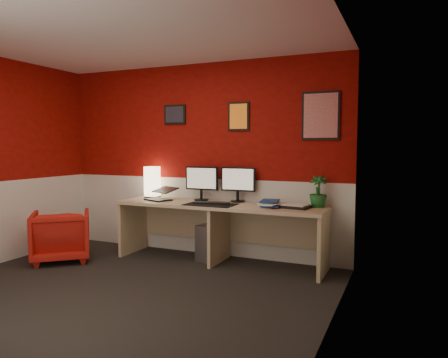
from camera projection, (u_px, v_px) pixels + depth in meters
ground at (117, 294)px, 4.06m from camera, size 4.00×3.50×0.01m
ceiling at (112, 29)px, 3.86m from camera, size 4.00×3.50×0.01m
wall_back at (199, 160)px, 5.56m from camera, size 4.00×0.01×2.50m
wall_right at (330, 170)px, 3.16m from camera, size 0.01×3.50×2.50m
wainscot_back at (199, 216)px, 5.61m from camera, size 4.00×0.01×1.00m
wainscot_right at (327, 268)px, 3.22m from camera, size 0.01×3.50×1.00m
desk at (219, 233)px, 5.13m from camera, size 2.60×0.65×0.73m
shoji_lamp at (152, 183)px, 5.69m from camera, size 0.16×0.16×0.40m
laptop at (158, 192)px, 5.41m from camera, size 0.39×0.34×0.22m
monitor_left at (201, 178)px, 5.39m from camera, size 0.45×0.06×0.58m
monitor_right at (238, 179)px, 5.23m from camera, size 0.45×0.06×0.58m
desk_mat at (211, 204)px, 5.01m from camera, size 0.60×0.38×0.01m
keyboard at (211, 203)px, 5.08m from camera, size 0.44×0.22×0.02m
mouse at (226, 204)px, 4.96m from camera, size 0.07×0.11×0.03m
book_bottom at (264, 205)px, 4.88m from camera, size 0.23×0.30×0.03m
book_middle at (264, 203)px, 4.87m from camera, size 0.29×0.35×0.02m
book_top at (261, 201)px, 4.88m from camera, size 0.25×0.31×0.03m
zen_tray at (294, 207)px, 4.75m from camera, size 0.38×0.30×0.03m
potted_plant at (318, 191)px, 4.80m from camera, size 0.22×0.22×0.36m
pc_tower at (212, 241)px, 5.32m from camera, size 0.29×0.48×0.45m
armchair at (61, 236)px, 5.24m from camera, size 0.95×0.96×0.62m
art_left at (175, 115)px, 5.64m from camera, size 0.32×0.02×0.26m
art_center at (239, 116)px, 5.27m from camera, size 0.28×0.02×0.36m
art_right at (321, 116)px, 4.86m from camera, size 0.44×0.02×0.56m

